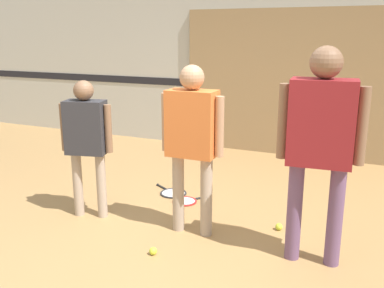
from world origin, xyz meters
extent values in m
plane|color=#A87F4C|center=(0.00, 0.00, 0.00)|extent=(16.00, 16.00, 0.00)
cube|color=beige|center=(0.00, 3.30, 1.60)|extent=(16.00, 0.06, 3.20)
cube|color=black|center=(0.00, 3.26, 1.02)|extent=(16.00, 0.01, 0.12)
cube|color=#9E7F56|center=(0.36, 3.24, 1.08)|extent=(3.17, 0.05, 2.17)
cylinder|color=tan|center=(0.00, 0.22, 0.37)|extent=(0.11, 0.11, 0.75)
cylinder|color=tan|center=(0.28, 0.23, 0.37)|extent=(0.11, 0.11, 0.75)
cube|color=orange|center=(0.14, 0.22, 1.04)|extent=(0.44, 0.25, 0.59)
sphere|color=tan|center=(0.14, 0.22, 1.45)|extent=(0.22, 0.22, 0.22)
cylinder|color=tan|center=(-0.12, 0.22, 1.03)|extent=(0.08, 0.08, 0.53)
cylinder|color=tan|center=(0.40, 0.23, 1.03)|extent=(0.08, 0.08, 0.53)
cylinder|color=tan|center=(-1.08, 0.12, 0.33)|extent=(0.10, 0.10, 0.66)
cylinder|color=tan|center=(-0.84, 0.18, 0.33)|extent=(0.10, 0.10, 0.66)
cube|color=#2D2D33|center=(-0.96, 0.15, 0.93)|extent=(0.43, 0.30, 0.52)
sphere|color=brown|center=(-0.96, 0.15, 1.28)|extent=(0.19, 0.19, 0.19)
cylinder|color=brown|center=(-1.18, 0.09, 0.92)|extent=(0.07, 0.07, 0.47)
cylinder|color=brown|center=(-0.74, 0.21, 0.92)|extent=(0.07, 0.07, 0.47)
cylinder|color=#6B4C70|center=(1.40, 0.15, 0.41)|extent=(0.12, 0.12, 0.83)
cylinder|color=#6B4C70|center=(1.09, 0.13, 0.41)|extent=(0.12, 0.12, 0.83)
cube|color=maroon|center=(1.25, 0.14, 1.16)|extent=(0.50, 0.31, 0.66)
sphere|color=brown|center=(1.25, 0.14, 1.61)|extent=(0.24, 0.24, 0.24)
cylinder|color=brown|center=(1.53, 0.16, 1.15)|extent=(0.09, 0.09, 0.59)
cylinder|color=brown|center=(0.96, 0.12, 1.15)|extent=(0.09, 0.09, 0.59)
torus|color=red|center=(-0.23, 0.86, 0.01)|extent=(0.38, 0.38, 0.02)
cylinder|color=silver|center=(-0.23, 0.86, 0.01)|extent=(0.23, 0.23, 0.01)
cylinder|color=black|center=(-0.09, 1.04, 0.01)|extent=(0.14, 0.17, 0.02)
sphere|color=black|center=(-0.03, 1.11, 0.01)|extent=(0.03, 0.03, 0.03)
torus|color=#28282D|center=(-0.45, 1.03, 0.01)|extent=(0.42, 0.42, 0.02)
cylinder|color=silver|center=(-0.45, 1.03, 0.01)|extent=(0.27, 0.27, 0.01)
cylinder|color=black|center=(-0.67, 1.15, 0.01)|extent=(0.19, 0.12, 0.02)
sphere|color=black|center=(-0.75, 1.20, 0.01)|extent=(0.03, 0.03, 0.03)
sphere|color=#CCE038|center=(0.01, -0.30, 0.03)|extent=(0.07, 0.07, 0.07)
sphere|color=#CCE038|center=(-0.40, 1.06, 0.03)|extent=(0.07, 0.07, 0.07)
sphere|color=#CCE038|center=(0.88, 0.59, 0.03)|extent=(0.07, 0.07, 0.07)
camera|label=1|loc=(1.63, -3.15, 1.82)|focal=40.00mm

